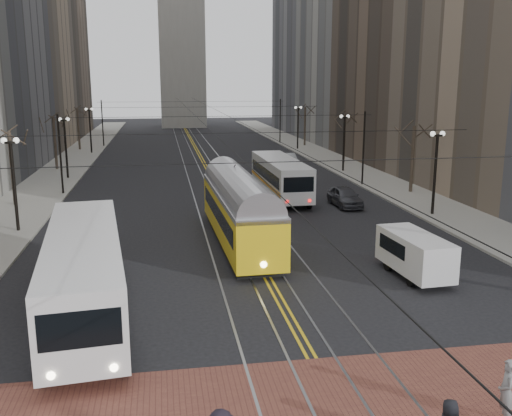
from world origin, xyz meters
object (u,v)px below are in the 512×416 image
object	(u,v)px
streetcar	(239,216)
sedan_grey	(345,197)
transit_bus	(85,275)
sedan_silver	(288,160)
pedestrian_b	(506,392)
rear_bus	(280,178)
cargo_van	(414,256)

from	to	relation	value
streetcar	sedan_grey	distance (m)	12.54
transit_bus	streetcar	world-z (taller)	transit_bus
streetcar	sedan_grey	bearing A→B (deg)	41.40
streetcar	sedan_silver	world-z (taller)	streetcar
streetcar	pedestrian_b	bearing A→B (deg)	-77.68
streetcar	rear_bus	distance (m)	13.80
sedan_grey	pedestrian_b	xyz separation A→B (m)	(-4.45, -27.47, 0.22)
sedan_silver	pedestrian_b	bearing A→B (deg)	-97.40
streetcar	pedestrian_b	distance (m)	19.52
rear_bus	sedan_silver	world-z (taller)	rear_bus
transit_bus	sedan_grey	distance (m)	24.34
cargo_van	sedan_grey	distance (m)	15.86
cargo_van	sedan_grey	xyz separation A→B (m)	(1.72, 15.76, -0.30)
transit_bus	sedan_silver	bearing A→B (deg)	60.09
cargo_van	sedan_grey	world-z (taller)	cargo_van
rear_bus	cargo_van	size ratio (longest dim) A/B	2.50
rear_bus	sedan_silver	bearing A→B (deg)	74.29
sedan_grey	sedan_silver	distance (m)	20.36
streetcar	pedestrian_b	xyz separation A→B (m)	(4.70, -18.93, -0.66)
rear_bus	sedan_silver	xyz separation A→B (m)	(4.25, 16.07, -0.80)
cargo_van	pedestrian_b	xyz separation A→B (m)	(-2.73, -11.71, -0.08)
rear_bus	cargo_van	bearing A→B (deg)	-84.27
cargo_van	sedan_silver	world-z (taller)	cargo_van
cargo_van	pedestrian_b	bearing A→B (deg)	-107.22
sedan_grey	pedestrian_b	size ratio (longest dim) A/B	2.29
rear_bus	pedestrian_b	world-z (taller)	rear_bus
transit_bus	sedan_grey	world-z (taller)	transit_bus
rear_bus	cargo_van	xyz separation A→B (m)	(2.33, -20.05, -0.50)
sedan_silver	pedestrian_b	distance (m)	48.05
streetcar	rear_bus	world-z (taller)	streetcar
transit_bus	pedestrian_b	world-z (taller)	transit_bus
pedestrian_b	sedan_grey	bearing A→B (deg)	-167.57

